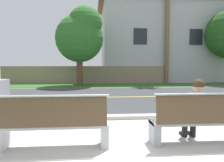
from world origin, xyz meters
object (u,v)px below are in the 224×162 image
object	(u,v)px
bench_left	(54,124)
shade_tree_left	(81,35)
seated_person_white	(196,108)
bench_right	(203,121)

from	to	relation	value
bench_left	shade_tree_left	xyz separation A→B (m)	(-0.10, 11.96, 3.15)
seated_person_white	bench_right	bearing A→B (deg)	-68.27
bench_right	shade_tree_left	size ratio (longest dim) A/B	0.35
seated_person_white	bench_left	bearing A→B (deg)	-176.36
shade_tree_left	bench_right	bearing A→B (deg)	-76.50
bench_right	bench_left	bearing A→B (deg)	180.00
seated_person_white	shade_tree_left	world-z (taller)	shade_tree_left
bench_right	seated_person_white	world-z (taller)	seated_person_white
bench_right	seated_person_white	size ratio (longest dim) A/B	1.57
bench_left	bench_right	distance (m)	2.78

